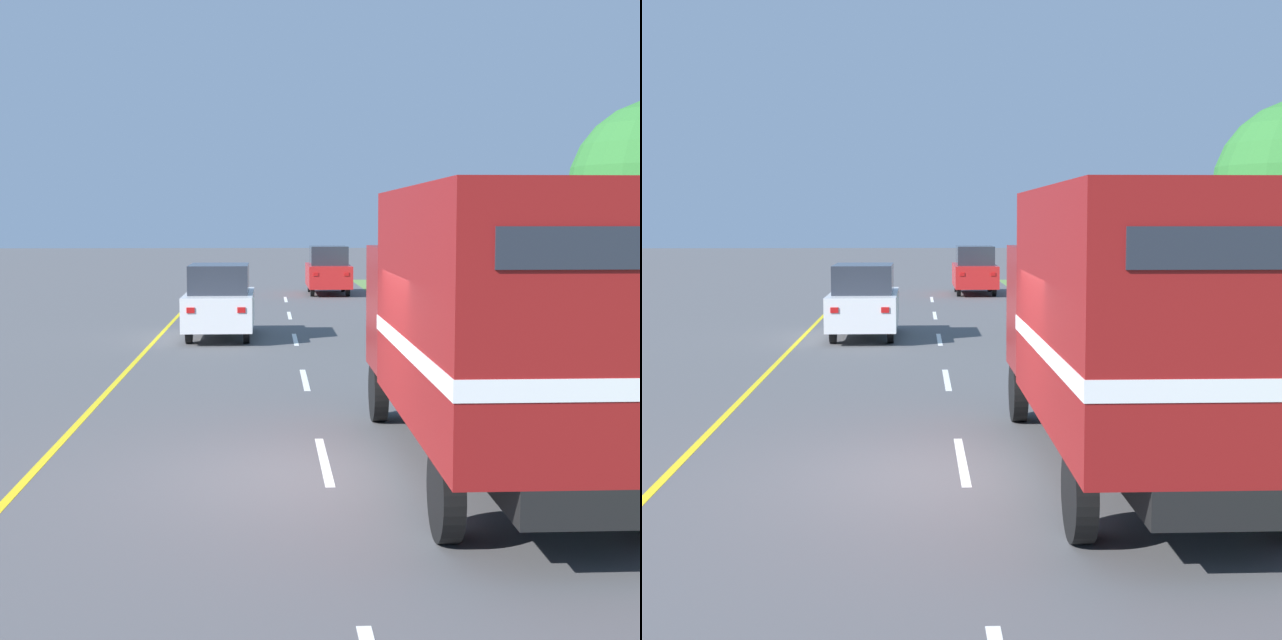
{
  "view_description": "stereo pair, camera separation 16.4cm",
  "coord_description": "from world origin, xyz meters",
  "views": [
    {
      "loc": [
        -0.74,
        -11.95,
        3.16
      ],
      "look_at": [
        0.3,
        7.23,
        1.2
      ],
      "focal_mm": 55.0,
      "sensor_mm": 36.0,
      "label": 1
    },
    {
      "loc": [
        -0.58,
        -11.96,
        3.16
      ],
      "look_at": [
        0.3,
        7.23,
        1.2
      ],
      "focal_mm": 55.0,
      "sensor_mm": 36.0,
      "label": 2
    }
  ],
  "objects": [
    {
      "name": "highway_sign",
      "position": [
        6.36,
        7.55,
        1.59
      ],
      "size": [
        1.98,
        0.09,
        2.66
      ],
      "color": "#9E9EA3",
      "rests_on": "ground"
    },
    {
      "name": "ground_plane",
      "position": [
        0.0,
        0.0,
        0.0
      ],
      "size": [
        200.0,
        200.0,
        0.0
      ],
      "primitive_type": "plane",
      "color": "#515154"
    },
    {
      "name": "centre_dash_mid_a",
      "position": [
        0.0,
        7.29,
        0.0
      ],
      "size": [
        0.12,
        2.6,
        0.01
      ],
      "primitive_type": "cube",
      "color": "white",
      "rests_on": "ground"
    },
    {
      "name": "centre_dash_mid_b",
      "position": [
        0.0,
        13.89,
        0.0
      ],
      "size": [
        0.12,
        2.6,
        0.01
      ],
      "primitive_type": "cube",
      "color": "white",
      "rests_on": "ground"
    },
    {
      "name": "centre_dash_farthest",
      "position": [
        0.0,
        27.09,
        0.0
      ],
      "size": [
        0.12,
        2.6,
        0.01
      ],
      "primitive_type": "cube",
      "color": "white",
      "rests_on": "ground"
    },
    {
      "name": "lead_car_red_ahead",
      "position": [
        1.88,
        29.89,
        1.03
      ],
      "size": [
        1.8,
        4.21,
        2.07
      ],
      "color": "black",
      "rests_on": "ground"
    },
    {
      "name": "lead_car_white",
      "position": [
        -2.01,
        14.42,
        1.0
      ],
      "size": [
        1.8,
        4.19,
        1.99
      ],
      "color": "black",
      "rests_on": "ground"
    },
    {
      "name": "horse_trailer_truck",
      "position": [
        2.12,
        -0.28,
        1.97
      ],
      "size": [
        2.62,
        7.87,
        3.53
      ],
      "color": "black",
      "rests_on": "ground"
    },
    {
      "name": "centre_dash_far",
      "position": [
        0.0,
        20.49,
        0.0
      ],
      "size": [
        0.12,
        2.6,
        0.01
      ],
      "primitive_type": "cube",
      "color": "white",
      "rests_on": "ground"
    },
    {
      "name": "edge_line_yellow",
      "position": [
        -3.7,
        11.49,
        0.0
      ],
      "size": [
        0.12,
        56.89,
        0.01
      ],
      "primitive_type": "cube",
      "color": "yellow",
      "rests_on": "ground"
    },
    {
      "name": "centre_dash_near",
      "position": [
        0.0,
        0.69,
        0.0
      ],
      "size": [
        0.12,
        2.6,
        0.01
      ],
      "primitive_type": "cube",
      "color": "white",
      "rests_on": "ground"
    }
  ]
}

